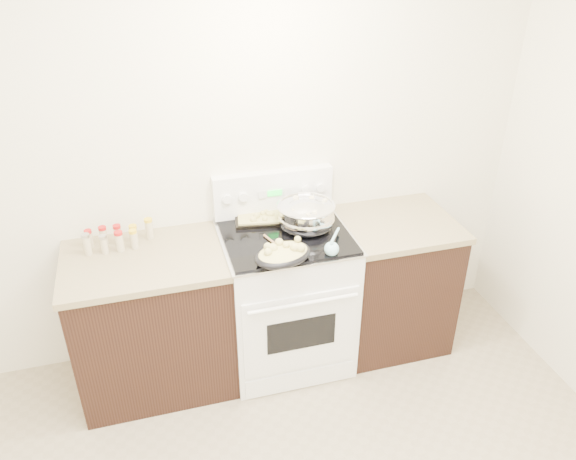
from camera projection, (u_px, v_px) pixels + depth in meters
name	position (u px, v px, depth m)	size (l,w,h in m)	color
room_shell	(300.00, 260.00, 1.70)	(4.10, 3.60, 2.75)	#EFE9CF
counter_left	(154.00, 321.00, 3.40)	(0.93, 0.67, 0.92)	black
counter_right	(390.00, 281.00, 3.76)	(0.73, 0.67, 0.92)	black
kitchen_range	(286.00, 295.00, 3.57)	(0.78, 0.73, 1.22)	white
mixing_bowl	(306.00, 216.00, 3.37)	(0.43, 0.43, 0.21)	silver
roasting_pan	(283.00, 254.00, 3.07)	(0.39, 0.32, 0.11)	black
baking_sheet	(263.00, 217.00, 3.50)	(0.39, 0.30, 0.06)	black
wooden_spoon	(274.00, 250.00, 3.17)	(0.10, 0.24, 0.04)	#997146
blue_ladle	(332.00, 247.00, 3.15)	(0.17, 0.26, 0.10)	#9DDFEB
spice_jars	(117.00, 237.00, 3.24)	(0.40, 0.15, 0.13)	#BFB28C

